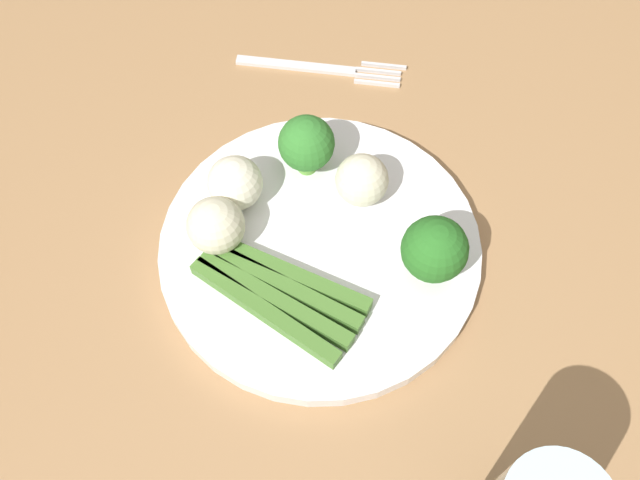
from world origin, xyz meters
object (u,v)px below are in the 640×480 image
(fork, at_px, (321,68))
(plate, at_px, (320,247))
(dining_table, at_px, (368,353))
(cauliflower_near_fork, at_px, (362,180))
(broccoli_outer_edge, at_px, (434,250))
(asparagus_bundle, at_px, (278,293))
(cauliflower_edge, at_px, (235,183))
(cauliflower_near_center, at_px, (216,226))
(broccoli_right, at_px, (306,144))

(fork, bearing_deg, plate, -82.32)
(dining_table, distance_m, plate, 0.14)
(cauliflower_near_fork, bearing_deg, broccoli_outer_edge, 38.80)
(asparagus_bundle, bearing_deg, broccoli_outer_edge, 40.54)
(broccoli_outer_edge, height_order, cauliflower_near_fork, broccoli_outer_edge)
(plate, distance_m, asparagus_bundle, 0.06)
(dining_table, relative_size, cauliflower_edge, 27.34)
(dining_table, xyz_separation_m, cauliflower_near_center, (-0.04, -0.13, 0.15))
(dining_table, xyz_separation_m, broccoli_outer_edge, (-0.02, 0.04, 0.17))
(asparagus_bundle, relative_size, fork, 0.88)
(asparagus_bundle, bearing_deg, broccoli_right, 110.68)
(broccoli_right, relative_size, cauliflower_near_center, 1.25)
(plate, xyz_separation_m, cauliflower_near_center, (0.00, -0.08, 0.03))
(broccoli_right, xyz_separation_m, cauliflower_edge, (0.04, -0.06, -0.01))
(plate, height_order, cauliflower_near_center, cauliflower_near_center)
(broccoli_right, distance_m, fork, 0.14)
(broccoli_outer_edge, relative_size, fork, 0.39)
(dining_table, height_order, cauliflower_near_center, cauliflower_near_center)
(cauliflower_near_center, relative_size, fork, 0.29)
(cauliflower_near_fork, bearing_deg, fork, -164.17)
(plate, bearing_deg, cauliflower_near_fork, 147.63)
(cauliflower_near_center, bearing_deg, cauliflower_near_fork, 114.76)
(dining_table, height_order, broccoli_outer_edge, broccoli_outer_edge)
(plate, height_order, fork, plate)
(broccoli_right, bearing_deg, dining_table, 28.78)
(cauliflower_near_fork, bearing_deg, cauliflower_near_center, -65.24)
(broccoli_outer_edge, bearing_deg, dining_table, -59.78)
(cauliflower_edge, bearing_deg, asparagus_bundle, 25.88)
(asparagus_bundle, distance_m, fork, 0.26)
(asparagus_bundle, xyz_separation_m, cauliflower_near_fork, (-0.10, 0.06, 0.02))
(plate, relative_size, cauliflower_edge, 5.74)
(broccoli_right, relative_size, cauliflower_edge, 1.27)
(plate, relative_size, asparagus_bundle, 1.82)
(plate, height_order, broccoli_outer_edge, broccoli_outer_edge)
(fork, bearing_deg, dining_table, -71.97)
(broccoli_outer_edge, xyz_separation_m, cauliflower_edge, (-0.06, -0.16, -0.01))
(fork, bearing_deg, broccoli_outer_edge, -61.83)
(broccoli_right, xyz_separation_m, fork, (-0.13, 0.00, -0.05))
(broccoli_right, distance_m, cauliflower_edge, 0.07)
(broccoli_right, relative_size, fork, 0.36)
(broccoli_outer_edge, xyz_separation_m, cauliflower_near_fork, (-0.07, -0.06, -0.01))
(asparagus_bundle, height_order, cauliflower_near_fork, cauliflower_near_fork)
(broccoli_outer_edge, xyz_separation_m, cauliflower_near_center, (-0.02, -0.17, -0.01))
(cauliflower_edge, xyz_separation_m, fork, (-0.17, 0.06, -0.04))
(broccoli_right, bearing_deg, cauliflower_near_fork, 61.99)
(asparagus_bundle, distance_m, cauliflower_near_center, 0.07)
(cauliflower_edge, relative_size, cauliflower_near_center, 0.98)
(plate, bearing_deg, asparagus_bundle, -30.57)
(dining_table, bearing_deg, cauliflower_edge, -124.25)
(broccoli_right, distance_m, cauliflower_near_fork, 0.06)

